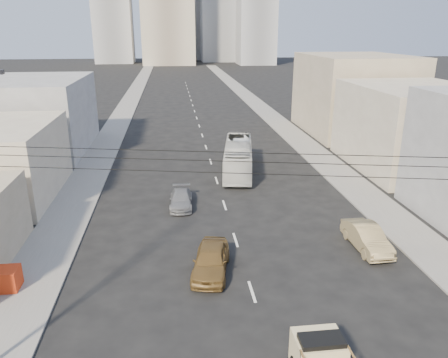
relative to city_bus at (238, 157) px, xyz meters
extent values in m
cube|color=slate|center=(-14.09, 41.65, -1.42)|extent=(3.50, 180.00, 0.12)
cube|color=slate|center=(9.41, 41.65, -1.42)|extent=(3.50, 180.00, 0.12)
cube|color=silver|center=(-2.34, -20.35, -1.48)|extent=(0.15, 2.00, 0.01)
cube|color=silver|center=(-2.34, -14.35, -1.48)|extent=(0.15, 2.00, 0.01)
cube|color=silver|center=(-2.34, -8.35, -1.48)|extent=(0.15, 2.00, 0.01)
cube|color=silver|center=(-2.34, -2.35, -1.48)|extent=(0.15, 2.00, 0.01)
cube|color=silver|center=(-2.34, 3.65, -1.48)|extent=(0.15, 2.00, 0.01)
cube|color=silver|center=(-2.34, 9.65, -1.48)|extent=(0.15, 2.00, 0.01)
cube|color=silver|center=(-2.34, 15.65, -1.48)|extent=(0.15, 2.00, 0.01)
cube|color=silver|center=(-2.34, 21.65, -1.48)|extent=(0.15, 2.00, 0.01)
cube|color=silver|center=(-2.34, 27.65, -1.48)|extent=(0.15, 2.00, 0.01)
cube|color=silver|center=(-2.34, 33.65, -1.48)|extent=(0.15, 2.00, 0.01)
cube|color=silver|center=(-2.34, 39.65, -1.48)|extent=(0.15, 2.00, 0.01)
cube|color=silver|center=(-2.34, 45.65, -1.48)|extent=(0.15, 2.00, 0.01)
cube|color=silver|center=(-2.34, 51.65, -1.48)|extent=(0.15, 2.00, 0.01)
cube|color=silver|center=(-2.34, 57.65, -1.48)|extent=(0.15, 2.00, 0.01)
cube|color=silver|center=(-2.34, 63.65, -1.48)|extent=(0.15, 2.00, 0.01)
cube|color=silver|center=(-2.34, 69.65, -1.48)|extent=(0.15, 2.00, 0.01)
cube|color=silver|center=(-2.34, 75.65, -1.48)|extent=(0.15, 2.00, 0.01)
cube|color=beige|center=(-0.81, -26.33, -0.53)|extent=(1.90, 1.60, 1.50)
cube|color=black|center=(-0.81, -26.58, 0.07)|extent=(1.70, 0.90, 0.70)
imported|color=silver|center=(0.00, 0.00, 0.00)|extent=(4.22, 10.92, 2.97)
imported|color=brown|center=(-4.30, -18.19, -0.69)|extent=(2.78, 4.96, 1.60)
imported|color=#9E895C|center=(5.61, -16.48, -0.73)|extent=(1.73, 4.63, 1.51)
imported|color=slate|center=(-5.71, -8.19, -0.89)|extent=(1.88, 4.21, 1.20)
cylinder|color=black|center=(-2.34, -26.85, 7.82)|extent=(23.01, 5.02, 0.02)
cylinder|color=black|center=(-2.34, -26.85, 7.52)|extent=(23.01, 5.02, 0.02)
cylinder|color=black|center=(-2.34, -26.85, 7.12)|extent=(23.01, 5.02, 0.02)
cube|color=red|center=(-15.34, -18.70, -1.17)|extent=(1.80, 1.20, 0.38)
cube|color=red|center=(-15.34, -18.70, -0.79)|extent=(1.80, 1.20, 0.38)
cube|color=red|center=(-15.34, -18.70, -0.41)|extent=(1.80, 1.20, 0.38)
cube|color=#B6A892|center=(17.16, -0.35, 2.52)|extent=(11.00, 14.00, 8.00)
cube|color=tan|center=(17.66, 15.65, 3.52)|extent=(12.00, 16.00, 10.00)
cube|color=gray|center=(-21.84, 10.65, 2.52)|extent=(12.00, 16.00, 8.00)
cube|color=gray|center=(15.66, 156.65, 18.52)|extent=(16.00, 16.00, 40.00)
cube|color=gray|center=(-28.34, 151.65, 15.52)|extent=(15.00, 15.00, 34.00)
cube|color=gray|center=(3.66, 171.65, 20.52)|extent=(18.00, 18.00, 44.00)
cube|color=gray|center=(27.66, 136.65, 12.52)|extent=(14.00, 14.00, 28.00)
camera|label=1|loc=(-6.15, -39.76, 11.52)|focal=35.00mm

